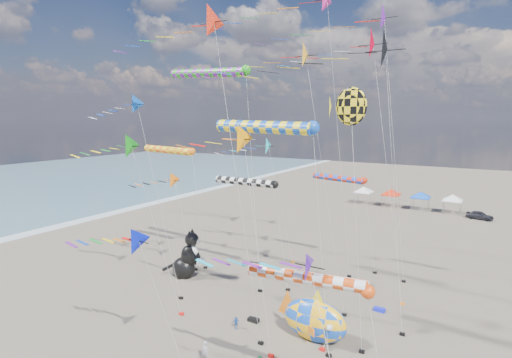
{
  "coord_description": "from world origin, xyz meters",
  "views": [
    {
      "loc": [
        14.72,
        -13.12,
        15.86
      ],
      "look_at": [
        -0.48,
        12.0,
        11.39
      ],
      "focal_mm": 28.0,
      "sensor_mm": 36.0,
      "label": 1
    }
  ],
  "objects_px": {
    "cat_inflatable": "(186,254)",
    "parked_car": "(480,215)",
    "child_blue": "(236,323)",
    "fish_inflatable": "(314,320)",
    "person_adult": "(205,352)"
  },
  "relations": [
    {
      "from": "cat_inflatable",
      "to": "parked_car",
      "type": "xyz_separation_m",
      "value": [
        24.33,
        42.02,
        -1.83
      ]
    },
    {
      "from": "child_blue",
      "to": "parked_car",
      "type": "relative_size",
      "value": 0.25
    },
    {
      "from": "parked_car",
      "to": "fish_inflatable",
      "type": "bearing_deg",
      "value": -179.57
    },
    {
      "from": "fish_inflatable",
      "to": "parked_car",
      "type": "distance_m",
      "value": 46.85
    },
    {
      "from": "cat_inflatable",
      "to": "child_blue",
      "type": "distance_m",
      "value": 11.56
    },
    {
      "from": "fish_inflatable",
      "to": "parked_car",
      "type": "height_order",
      "value": "fish_inflatable"
    },
    {
      "from": "cat_inflatable",
      "to": "child_blue",
      "type": "height_order",
      "value": "cat_inflatable"
    },
    {
      "from": "person_adult",
      "to": "cat_inflatable",
      "type": "bearing_deg",
      "value": 130.44
    },
    {
      "from": "cat_inflatable",
      "to": "child_blue",
      "type": "bearing_deg",
      "value": -50.07
    },
    {
      "from": "cat_inflatable",
      "to": "fish_inflatable",
      "type": "height_order",
      "value": "cat_inflatable"
    },
    {
      "from": "cat_inflatable",
      "to": "fish_inflatable",
      "type": "xyz_separation_m",
      "value": [
        15.54,
        -3.99,
        -0.98
      ]
    },
    {
      "from": "cat_inflatable",
      "to": "parked_car",
      "type": "relative_size",
      "value": 1.29
    },
    {
      "from": "fish_inflatable",
      "to": "child_blue",
      "type": "distance_m",
      "value": 5.99
    },
    {
      "from": "child_blue",
      "to": "parked_car",
      "type": "height_order",
      "value": "parked_car"
    },
    {
      "from": "person_adult",
      "to": "child_blue",
      "type": "distance_m",
      "value": 4.68
    }
  ]
}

